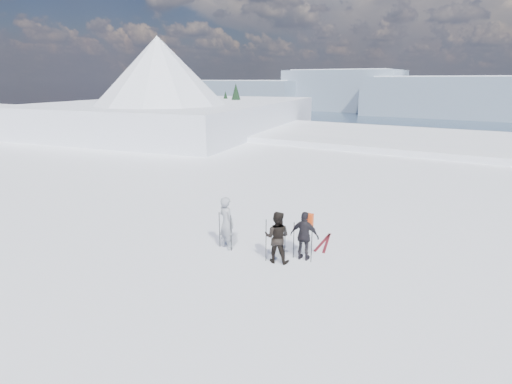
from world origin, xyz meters
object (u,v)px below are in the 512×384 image
at_px(skis_loose, 325,242).
at_px(skier_pack, 305,236).
at_px(skier_grey, 226,223).
at_px(skier_dark, 277,237).

bearing_deg(skis_loose, skier_pack, -92.83).
distance_m(skier_grey, skier_dark, 1.91).
distance_m(skier_grey, skis_loose, 3.48).
relative_size(skier_grey, skis_loose, 1.04).
xyz_separation_m(skier_dark, skis_loose, (0.73, 2.15, -0.80)).
bearing_deg(skier_pack, skier_grey, 5.96).
xyz_separation_m(skier_grey, skier_dark, (1.91, -0.06, -0.08)).
bearing_deg(skier_dark, skier_grey, -15.57).
height_order(skier_grey, skier_pack, skier_grey).
distance_m(skier_grey, skier_pack, 2.62).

